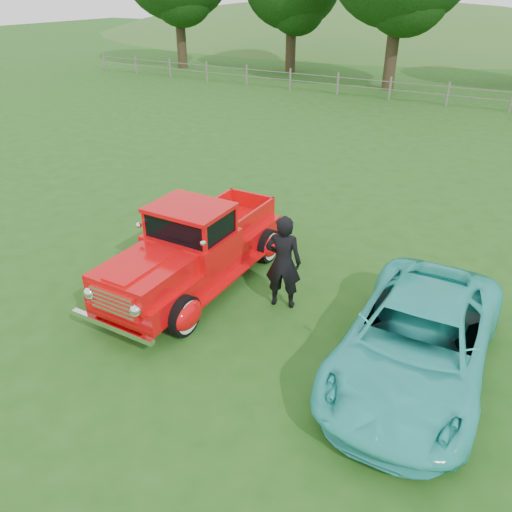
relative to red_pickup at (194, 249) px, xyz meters
The scene contains 6 objects.
ground 1.87m from the red_pickup, 57.71° to the right, with size 140.00×140.00×0.00m, color #205216.
distant_hills 58.37m from the red_pickup, 93.14° to the left, with size 116.00×60.00×18.00m.
fence_line 20.59m from the red_pickup, 87.49° to the left, with size 48.00×0.12×1.20m.
red_pickup is the anchor object (origin of this frame).
teal_sedan 4.69m from the red_pickup, ahead, with size 2.14×4.64×1.29m, color #31C4BC.
man 1.95m from the red_pickup, ahead, with size 0.69×0.45×1.90m, color black.
Camera 1 is at (4.68, -5.72, 5.56)m, focal length 35.00 mm.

